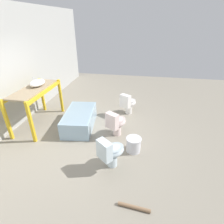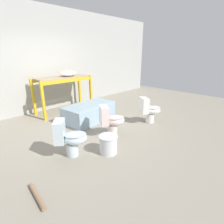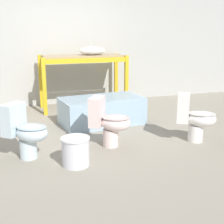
% 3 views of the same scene
% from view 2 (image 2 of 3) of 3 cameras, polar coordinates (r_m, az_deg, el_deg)
% --- Properties ---
extents(ground_plane, '(12.00, 12.00, 0.00)m').
position_cam_2_polar(ground_plane, '(4.63, -10.38, -4.84)').
color(ground_plane, gray).
extents(warehouse_wall_rear, '(10.80, 0.08, 3.20)m').
position_cam_2_polar(warehouse_wall_rear, '(6.04, -23.08, 15.24)').
color(warehouse_wall_rear, '#ADADA8').
rests_on(warehouse_wall_rear, ground_plane).
extents(shelving_rack, '(1.75, 0.73, 1.11)m').
position_cam_2_polar(shelving_rack, '(5.77, -15.76, 9.07)').
color(shelving_rack, gold).
rests_on(shelving_rack, ground_plane).
extents(sink_basin, '(0.54, 0.36, 0.25)m').
position_cam_2_polar(sink_basin, '(5.82, -14.16, 12.09)').
color(sink_basin, white).
rests_on(sink_basin, shelving_rack).
extents(bathtub_main, '(1.49, 0.92, 0.47)m').
position_cam_2_polar(bathtub_main, '(4.94, -7.46, 0.26)').
color(bathtub_main, '#99B7CC').
rests_on(bathtub_main, ground_plane).
extents(toilet_near, '(0.66, 0.58, 0.71)m').
position_cam_2_polar(toilet_near, '(4.83, 12.16, 0.70)').
color(toilet_near, white).
rests_on(toilet_near, ground_plane).
extents(toilet_far, '(0.65, 0.62, 0.71)m').
position_cam_2_polar(toilet_far, '(3.31, -13.58, -8.21)').
color(toilet_far, silver).
rests_on(toilet_far, ground_plane).
extents(toilet_extra, '(0.66, 0.58, 0.71)m').
position_cam_2_polar(toilet_extra, '(4.00, -0.20, -2.74)').
color(toilet_extra, silver).
rests_on(toilet_extra, ground_plane).
extents(bucket_white, '(0.36, 0.36, 0.36)m').
position_cam_2_polar(bucket_white, '(3.38, -1.22, -10.39)').
color(bucket_white, silver).
rests_on(bucket_white, ground_plane).
extents(loose_pipe, '(0.11, 0.55, 0.06)m').
position_cam_2_polar(loose_pipe, '(2.77, -23.34, -23.87)').
color(loose_pipe, '#8C6B4C').
rests_on(loose_pipe, ground_plane).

